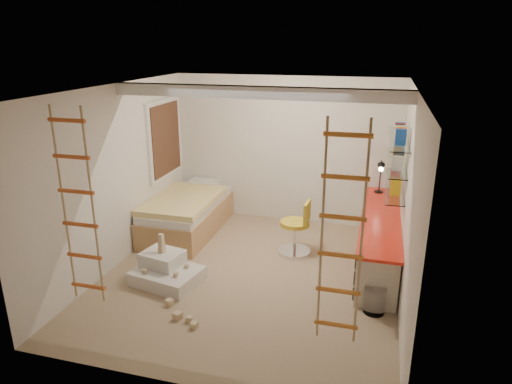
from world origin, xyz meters
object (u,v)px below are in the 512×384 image
(bed, at_px, (187,213))
(play_platform, at_px, (166,271))
(desk, at_px, (379,238))
(swivel_chair, at_px, (296,234))

(bed, relative_size, play_platform, 2.05)
(bed, bearing_deg, desk, -6.49)
(desk, distance_m, bed, 3.22)
(bed, bearing_deg, play_platform, -76.56)
(desk, distance_m, play_platform, 3.10)
(bed, height_order, swivel_chair, swivel_chair)
(bed, bearing_deg, swivel_chair, -10.45)
(swivel_chair, distance_m, play_platform, 2.05)
(play_platform, bearing_deg, desk, 25.13)
(desk, height_order, play_platform, desk)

